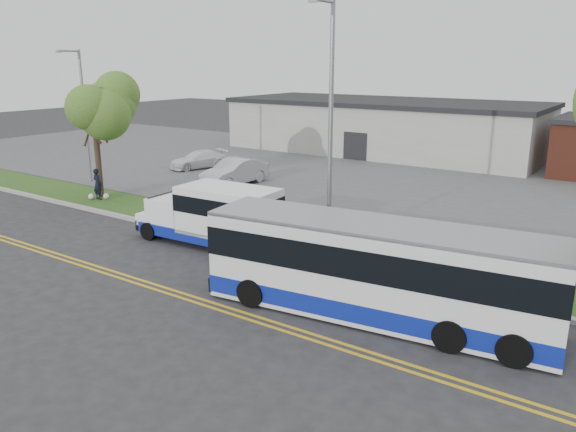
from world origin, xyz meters
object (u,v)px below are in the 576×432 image
Objects in this scene: streetlight_far at (83,111)px; parked_car_a at (235,172)px; tree_west at (93,105)px; parked_car_b at (199,160)px; shuttle_bus at (216,214)px; pedestrian at (98,184)px; streetlight_near at (330,120)px; transit_bus at (376,271)px.

streetlight_far reaches higher than parked_car_a.
tree_west reaches higher than parked_car_b.
pedestrian is at bearing 165.89° from shuttle_bus.
streetlight_near is 1.19× the size of streetlight_far.
streetlight_near is 7.31m from transit_bus.
pedestrian is 0.35× the size of parked_car_a.
pedestrian is at bearing -58.65° from parked_car_b.
streetlight_near is 1.98× the size of parked_car_a.
parked_car_b is at bearing -75.24° from pedestrian.
shuttle_bus reaches higher than parked_car_a.
pedestrian is (-18.90, 4.51, -0.51)m from transit_bus.
streetlight_near reaches higher than pedestrian.
streetlight_near reaches higher than parked_car_a.
streetlight_near is 19.20m from streetlight_far.
streetlight_near is 15.18m from pedestrian.
shuttle_bus is at bearing -51.58° from parked_car_a.
tree_west is 0.65× the size of transit_bus.
tree_west is 1.44× the size of parked_car_a.
parked_car_a is (8.21, 4.39, -3.58)m from streetlight_far.
tree_west is 0.86× the size of streetlight_far.
streetlight_near reaches higher than tree_west.
tree_west is 4.62m from streetlight_far.
tree_west is 8.90m from parked_car_a.
pedestrian is 10.14m from parked_car_b.
tree_west reaches higher than transit_bus.
streetlight_far reaches higher than shuttle_bus.
tree_west is 15.01m from streetlight_near.
streetlight_far is 24.61m from transit_bus.
streetlight_far is at bearing 159.30° from shuttle_bus.
shuttle_bus is at bearing -152.94° from streetlight_near.
parked_car_a is at bearing 57.46° from tree_west.
streetlight_far is 1.92× the size of parked_car_b.
transit_bus is 19.07m from parked_car_a.
streetlight_far is (-19.00, 2.69, -0.76)m from streetlight_near.
tree_west is at bearing -28.98° from streetlight_far.
parked_car_a reaches higher than parked_car_b.
streetlight_near is 0.89× the size of transit_bus.
shuttle_bus is 3.93× the size of pedestrian.
transit_bus reaches higher than shuttle_bus.
shuttle_bus reaches higher than parked_car_b.
parked_car_a is at bearing 123.20° from shuttle_bus.
pedestrian is at bearing -48.84° from tree_west.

